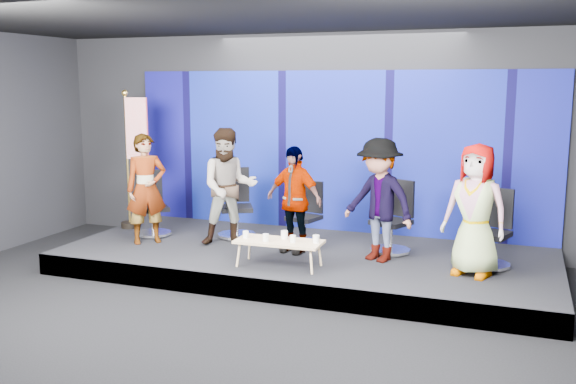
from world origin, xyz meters
name	(u,v)px	position (x,y,z in m)	size (l,w,h in m)	color
ground	(232,332)	(0.00, 0.00, 0.00)	(10.00, 10.00, 0.00)	black
room_walls	(229,110)	(0.00, 0.00, 2.43)	(10.02, 8.02, 3.51)	black
riser	(305,260)	(0.00, 2.50, 0.15)	(7.00, 3.00, 0.30)	black
backdrop	(334,152)	(0.00, 3.95, 1.60)	(7.00, 0.08, 2.60)	#0C0757
chair_a	(152,214)	(-2.61, 2.58, 0.64)	(0.82, 0.82, 1.02)	silver
panelist_a	(146,189)	(-2.41, 2.13, 1.13)	(0.60, 0.40, 1.66)	black
chair_b	(236,214)	(-1.30, 2.94, 0.66)	(0.83, 0.83, 1.08)	silver
panelist_b	(229,187)	(-1.19, 2.45, 1.18)	(0.85, 0.66, 1.75)	black
chair_c	(306,224)	(-0.13, 2.88, 0.61)	(0.65, 0.65, 0.94)	silver
panelist_c	(294,200)	(-0.14, 2.38, 1.06)	(0.90, 0.37, 1.53)	black
chair_d	(393,229)	(1.20, 2.85, 0.64)	(0.77, 0.77, 1.04)	silver
panelist_d	(379,200)	(1.10, 2.36, 1.14)	(1.08, 0.62, 1.68)	black
chair_e	(491,241)	(2.56, 2.58, 0.64)	(0.73, 0.73, 1.03)	silver
panelist_e	(475,210)	(2.37, 2.12, 1.14)	(0.82, 0.53, 1.67)	black
coffee_table	(279,243)	(-0.06, 1.61, 0.63)	(1.16, 0.51, 0.35)	tan
mug_a	(246,234)	(-0.54, 1.60, 0.70)	(0.08, 0.08, 0.09)	silver
mug_b	(266,238)	(-0.21, 1.50, 0.70)	(0.08, 0.08, 0.10)	silver
mug_c	(284,235)	(-0.04, 1.73, 0.71)	(0.09, 0.09, 0.11)	silver
mug_d	(293,239)	(0.14, 1.59, 0.70)	(0.08, 0.08, 0.09)	silver
mug_e	(316,239)	(0.43, 1.65, 0.71)	(0.09, 0.09, 0.10)	silver
flag_stand	(134,156)	(-3.14, 2.92, 1.51)	(0.53, 0.30, 2.29)	black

